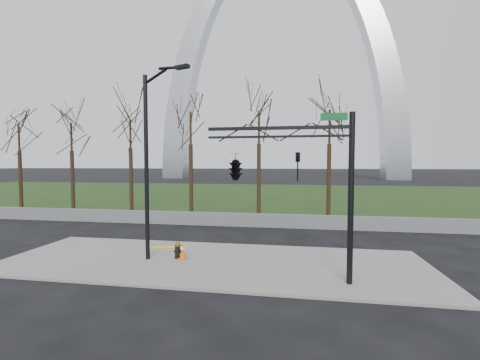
% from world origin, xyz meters
% --- Properties ---
extents(ground, '(500.00, 500.00, 0.00)m').
position_xyz_m(ground, '(0.00, 0.00, 0.00)').
color(ground, black).
rests_on(ground, ground).
extents(sidewalk, '(18.00, 6.00, 0.10)m').
position_xyz_m(sidewalk, '(0.00, 0.00, 0.05)').
color(sidewalk, slate).
rests_on(sidewalk, ground).
extents(grass_strip, '(120.00, 40.00, 0.06)m').
position_xyz_m(grass_strip, '(0.00, 30.00, 0.03)').
color(grass_strip, black).
rests_on(grass_strip, ground).
extents(guardrail, '(60.00, 0.30, 0.90)m').
position_xyz_m(guardrail, '(0.00, 8.00, 0.45)').
color(guardrail, '#59595B').
rests_on(guardrail, ground).
extents(gateway_arch, '(66.00, 6.00, 65.00)m').
position_xyz_m(gateway_arch, '(0.00, 75.00, 32.50)').
color(gateway_arch, '#B5B7BC').
rests_on(gateway_arch, ground).
extents(tree_row, '(31.15, 4.00, 9.56)m').
position_xyz_m(tree_row, '(-7.43, 12.00, 4.78)').
color(tree_row, black).
rests_on(tree_row, ground).
extents(fire_hydrant, '(0.46, 0.30, 0.75)m').
position_xyz_m(fire_hydrant, '(-1.56, 0.17, 0.44)').
color(fire_hydrant, black).
rests_on(fire_hydrant, sidewalk).
extents(traffic_cone, '(0.40, 0.40, 0.68)m').
position_xyz_m(traffic_cone, '(-1.31, 0.04, 0.44)').
color(traffic_cone, '#F15C0C').
rests_on(traffic_cone, sidewalk).
extents(street_light, '(2.30, 0.95, 8.21)m').
position_xyz_m(street_light, '(-2.61, -0.24, 4.69)').
color(street_light, black).
rests_on(street_light, ground).
extents(traffic_signal_mast, '(5.10, 2.49, 6.00)m').
position_xyz_m(traffic_signal_mast, '(2.12, -1.71, 4.15)').
color(traffic_signal_mast, black).
rests_on(traffic_signal_mast, ground).
extents(caution_tape, '(1.52, 0.34, 0.39)m').
position_xyz_m(caution_tape, '(-2.06, 0.02, 0.53)').
color(caution_tape, yellow).
rests_on(caution_tape, ground).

